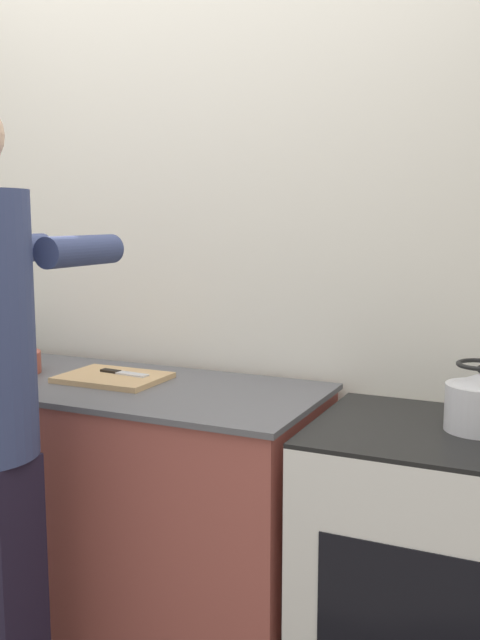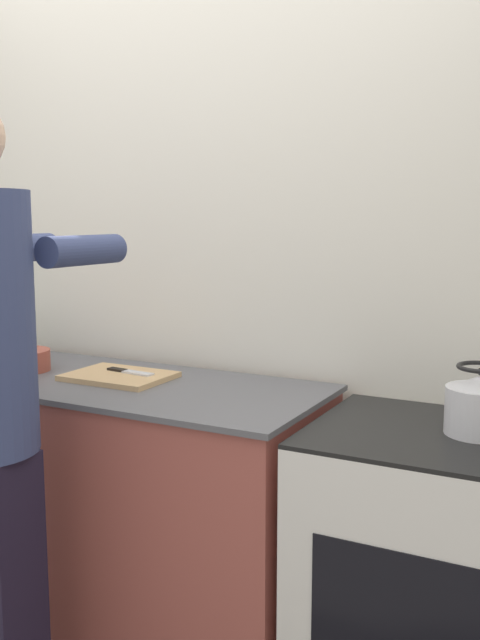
% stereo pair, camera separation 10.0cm
% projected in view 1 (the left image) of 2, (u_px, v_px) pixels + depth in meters
% --- Properties ---
extents(wall_back, '(8.00, 0.05, 2.60)m').
position_uv_depth(wall_back, '(206.00, 261.00, 2.55)').
color(wall_back, silver).
rests_on(wall_back, ground_plane).
extents(counter, '(1.75, 0.60, 0.92)m').
position_uv_depth(counter, '(73.00, 505.00, 2.49)').
color(counter, '#9E4C42').
rests_on(counter, ground_plane).
extents(oven, '(0.66, 0.58, 0.89)m').
position_uv_depth(oven, '(430.00, 583.00, 1.98)').
color(oven, silver).
rests_on(oven, ground_plane).
extents(cutting_board, '(0.34, 0.25, 0.02)m').
position_uv_depth(cutting_board, '(113.00, 378.00, 2.38)').
color(cutting_board, tan).
rests_on(cutting_board, counter).
extents(knife, '(0.19, 0.05, 0.01)m').
position_uv_depth(knife, '(123.00, 373.00, 2.40)').
color(knife, silver).
rests_on(knife, cutting_board).
extents(kettle, '(0.18, 0.18, 0.19)m').
position_uv_depth(kettle, '(479.00, 402.00, 1.90)').
color(kettle, silver).
rests_on(kettle, oven).
extents(bowl_mixing, '(0.19, 0.19, 0.07)m').
position_uv_depth(bowl_mixing, '(13.00, 363.00, 2.49)').
color(bowl_mixing, '#9E4738').
rests_on(bowl_mixing, counter).
extents(canister_jar, '(0.13, 0.13, 0.17)m').
position_uv_depth(canister_jar, '(2.00, 341.00, 2.63)').
color(canister_jar, '#4C4C51').
rests_on(canister_jar, counter).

